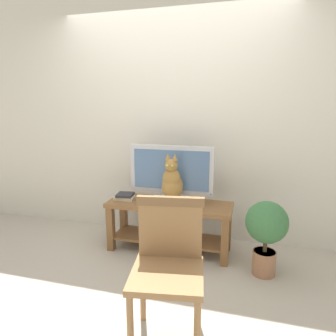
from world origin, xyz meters
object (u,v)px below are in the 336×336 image
Objects in this scene: wooden_chair at (168,258)px; book_stack at (125,197)px; potted_plant at (266,229)px; tv_stand at (169,218)px; media_box at (172,202)px; cat at (172,182)px; tv at (171,172)px.

wooden_chair is 1.38m from book_stack.
tv_stand is at bearing 166.66° from potted_plant.
book_stack is 1.45m from potted_plant.
media_box is 0.64× the size of potted_plant.
wooden_chair is 1.34× the size of potted_plant.
media_box is 0.21m from cat.
cat reaches higher than potted_plant.
cat reaches higher than wooden_chair.
tv is 0.16m from cat.
wooden_chair is (0.31, -1.23, -0.28)m from tv.
wooden_chair is 4.27× the size of book_stack.
tv is 1.28× the size of potted_plant.
potted_plant is at bearing -17.76° from tv.
media_box is at bearing 94.26° from cat.
tv_stand is at bearing 131.54° from media_box.
cat is (0.05, -0.14, -0.07)m from tv.
wooden_chair is (0.26, -1.08, -0.21)m from cat.
potted_plant is at bearing -10.95° from media_box.
tv_stand is 0.52m from book_stack.
potted_plant is at bearing -8.15° from book_stack.
cat reaches higher than book_stack.
cat is at bearing -54.80° from tv_stand.
media_box reaches higher than tv_stand.
potted_plant is (0.90, -0.16, -0.32)m from cat.
book_stack is at bearing -168.52° from tv.
tv is 1.07m from potted_plant.
potted_plant reaches higher than media_box.
tv_stand is 1.86× the size of potted_plant.
tv is at bearing 107.58° from cat.
book_stack is (-0.53, 0.03, 0.00)m from media_box.
book_stack reaches higher than media_box.
wooden_chair reaches higher than potted_plant.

